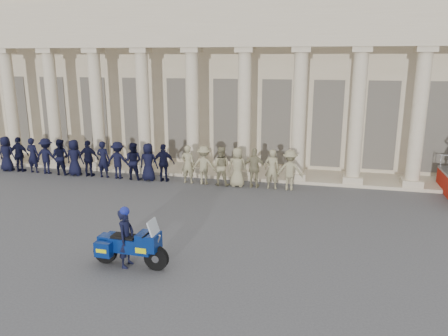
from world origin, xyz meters
The scene contains 5 objects.
ground centered at (0.00, 0.00, 0.00)m, with size 90.00×90.00×0.00m, color #464649.
building centered at (0.00, 14.74, 4.52)m, with size 40.00×12.50×9.00m.
officer_rank centered at (-3.67, 6.54, 0.92)m, with size 15.86×0.70×1.84m.
motorcycle centered at (-0.03, -2.06, 0.65)m, with size 2.33×0.96×1.49m.
rider centered at (-0.15, -2.06, 0.89)m, with size 0.43×0.64×1.79m.
Camera 1 is at (5.22, -12.59, 5.81)m, focal length 35.00 mm.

